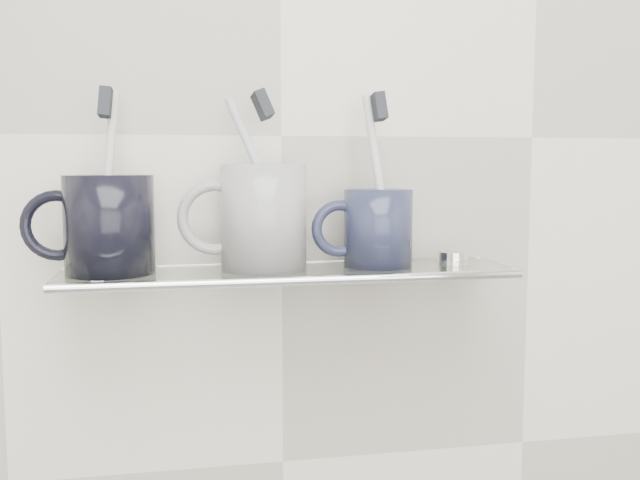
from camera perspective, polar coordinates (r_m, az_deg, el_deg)
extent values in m
plane|color=silver|center=(0.85, -3.12, 8.33)|extent=(2.50, 0.00, 2.50)
cube|color=silver|center=(0.80, -2.45, -2.64)|extent=(0.50, 0.12, 0.01)
cylinder|color=silver|center=(0.74, -1.80, -3.29)|extent=(0.50, 0.01, 0.01)
cylinder|color=silver|center=(0.84, -17.25, -3.20)|extent=(0.02, 0.03, 0.02)
cylinder|color=silver|center=(0.90, 10.48, -2.44)|extent=(0.02, 0.03, 0.02)
cylinder|color=black|center=(0.79, -16.50, 1.18)|extent=(0.10, 0.10, 0.11)
torus|color=black|center=(0.80, -20.30, 1.09)|extent=(0.08, 0.01, 0.08)
cylinder|color=white|center=(0.79, -16.60, 4.68)|extent=(0.03, 0.04, 0.19)
cube|color=#21242A|center=(0.79, -16.79, 10.49)|extent=(0.02, 0.03, 0.03)
cylinder|color=white|center=(0.79, -4.54, 1.85)|extent=(0.13, 0.13, 0.12)
torus|color=white|center=(0.79, -8.41, 1.78)|extent=(0.08, 0.01, 0.08)
cylinder|color=silver|center=(0.79, -4.57, 4.92)|extent=(0.08, 0.04, 0.18)
cube|color=#21242A|center=(0.79, -4.62, 10.73)|extent=(0.03, 0.03, 0.04)
cylinder|color=#1D213A|center=(0.82, 4.67, 0.97)|extent=(0.09, 0.09, 0.09)
torus|color=#1D213A|center=(0.81, 1.57, 0.92)|extent=(0.06, 0.01, 0.06)
cylinder|color=silver|center=(0.81, 4.70, 4.96)|extent=(0.03, 0.04, 0.19)
cube|color=#21242A|center=(0.82, 4.75, 10.58)|extent=(0.02, 0.03, 0.03)
cylinder|color=silver|center=(0.85, 10.61, -1.40)|extent=(0.04, 0.04, 0.01)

